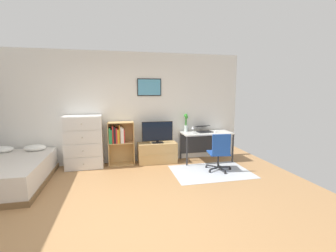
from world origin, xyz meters
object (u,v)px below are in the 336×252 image
(dresser, at_px, (84,142))
(bamboo_vase, at_px, (186,122))
(bed, at_px, (5,173))
(office_chair, at_px, (220,151))
(tv_stand, at_px, (157,153))
(computer_mouse, at_px, (215,131))
(wine_glass, at_px, (193,128))
(desk, at_px, (205,137))
(television, at_px, (157,132))
(bookshelf, at_px, (119,139))
(laptop, at_px, (203,129))

(dresser, xyz_separation_m, bamboo_vase, (2.48, 0.14, 0.39))
(bed, height_order, dresser, dresser)
(bed, relative_size, office_chair, 2.31)
(bed, bearing_deg, tv_stand, 14.06)
(computer_mouse, height_order, wine_glass, wine_glass)
(desk, bearing_deg, television, 179.90)
(office_chair, bearing_deg, bamboo_vase, 122.55)
(dresser, bearing_deg, bed, -149.53)
(bookshelf, distance_m, bamboo_vase, 1.74)
(bamboo_vase, bearing_deg, desk, -17.08)
(dresser, bearing_deg, desk, -0.18)
(dresser, xyz_separation_m, laptop, (2.91, 0.02, 0.19))
(television, bearing_deg, bamboo_vase, 10.60)
(laptop, xyz_separation_m, computer_mouse, (0.28, -0.12, -0.05))
(bookshelf, relative_size, wine_glass, 5.79)
(tv_stand, bearing_deg, television, -90.00)
(television, relative_size, desk, 0.60)
(bed, bearing_deg, dresser, 29.92)
(dresser, distance_m, bookshelf, 0.79)
(tv_stand, distance_m, office_chair, 1.55)
(desk, bearing_deg, dresser, 179.82)
(dresser, xyz_separation_m, desk, (2.96, -0.01, -0.00))
(bookshelf, xyz_separation_m, laptop, (2.12, -0.05, 0.18))
(laptop, relative_size, computer_mouse, 4.25)
(television, distance_m, desk, 1.26)
(bookshelf, relative_size, tv_stand, 1.10)
(television, height_order, bamboo_vase, bamboo_vase)
(bed, height_order, television, television)
(wine_glass, bearing_deg, bamboo_vase, 110.35)
(bookshelf, distance_m, computer_mouse, 2.41)
(bamboo_vase, bearing_deg, television, -169.40)
(bamboo_vase, xyz_separation_m, wine_glass, (0.10, -0.26, -0.12))
(television, bearing_deg, dresser, 179.76)
(bookshelf, bearing_deg, bamboo_vase, 2.46)
(bed, height_order, bamboo_vase, bamboo_vase)
(laptop, bearing_deg, tv_stand, 172.64)
(tv_stand, height_order, desk, desk)
(bookshelf, relative_size, computer_mouse, 10.03)
(tv_stand, distance_m, computer_mouse, 1.57)
(bed, bearing_deg, television, 13.66)
(tv_stand, distance_m, laptop, 1.32)
(bed, bearing_deg, desk, 9.60)
(laptop, bearing_deg, bed, -176.90)
(dresser, relative_size, bookshelf, 1.17)
(bookshelf, distance_m, office_chair, 2.37)
(television, height_order, office_chair, television)
(desk, bearing_deg, laptop, 149.86)
(tv_stand, relative_size, bamboo_vase, 2.06)
(bookshelf, bearing_deg, computer_mouse, -3.98)
(bed, xyz_separation_m, bamboo_vase, (3.80, 0.91, 0.75))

